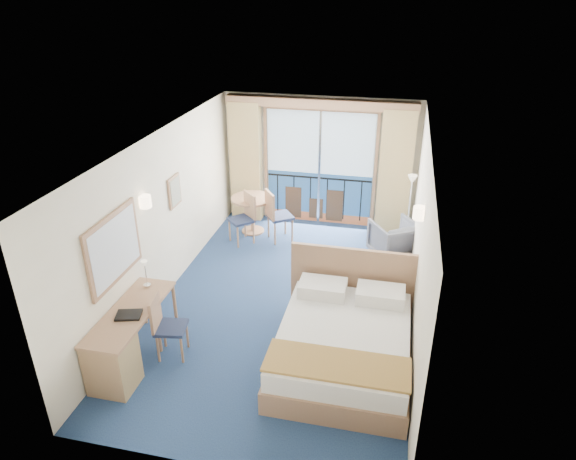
% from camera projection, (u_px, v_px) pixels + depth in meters
% --- Properties ---
extents(floor, '(6.50, 6.50, 0.00)m').
position_uv_depth(floor, '(285.00, 302.00, 8.38)').
color(floor, navy).
rests_on(floor, ground).
extents(room_walls, '(4.04, 6.54, 2.72)m').
position_uv_depth(room_walls, '(285.00, 202.00, 7.60)').
color(room_walls, silver).
rests_on(room_walls, ground).
extents(balcony_door, '(2.36, 0.03, 2.52)m').
position_uv_depth(balcony_door, '(319.00, 171.00, 10.70)').
color(balcony_door, navy).
rests_on(balcony_door, room_walls).
extents(curtain_left, '(0.65, 0.22, 2.55)m').
position_uv_depth(curtain_left, '(246.00, 162.00, 10.82)').
color(curtain_left, tan).
rests_on(curtain_left, room_walls).
extents(curtain_right, '(0.65, 0.22, 2.55)m').
position_uv_depth(curtain_right, '(395.00, 173.00, 10.21)').
color(curtain_right, tan).
rests_on(curtain_right, room_walls).
extents(pelmet, '(3.80, 0.25, 0.18)m').
position_uv_depth(pelmet, '(320.00, 103.00, 9.97)').
color(pelmet, '#9F7A56').
rests_on(pelmet, room_walls).
extents(mirror, '(0.05, 1.25, 0.95)m').
position_uv_depth(mirror, '(114.00, 248.00, 6.77)').
color(mirror, '#9F7A56').
rests_on(mirror, room_walls).
extents(wall_print, '(0.04, 0.42, 0.52)m').
position_uv_depth(wall_print, '(175.00, 191.00, 8.46)').
color(wall_print, '#9F7A56').
rests_on(wall_print, room_walls).
extents(sconce_left, '(0.18, 0.18, 0.18)m').
position_uv_depth(sconce_left, '(145.00, 202.00, 7.42)').
color(sconce_left, '#FFDCB2').
rests_on(sconce_left, room_walls).
extents(sconce_right, '(0.18, 0.18, 0.18)m').
position_uv_depth(sconce_right, '(420.00, 213.00, 7.05)').
color(sconce_right, '#FFDCB2').
rests_on(sconce_right, room_walls).
extents(bed, '(1.92, 2.28, 1.21)m').
position_uv_depth(bed, '(344.00, 342.00, 6.93)').
color(bed, '#9F7A56').
rests_on(bed, ground).
extents(nightstand, '(0.41, 0.39, 0.54)m').
position_uv_depth(nightstand, '(398.00, 291.00, 8.17)').
color(nightstand, '#9F8554').
rests_on(nightstand, ground).
extents(phone, '(0.21, 0.19, 0.08)m').
position_uv_depth(phone, '(400.00, 276.00, 7.99)').
color(phone, silver).
rests_on(phone, nightstand).
extents(armchair, '(1.06, 1.07, 0.72)m').
position_uv_depth(armchair, '(394.00, 239.00, 9.62)').
color(armchair, '#4F5460').
rests_on(armchair, ground).
extents(floor_lamp, '(0.20, 0.20, 1.44)m').
position_uv_depth(floor_lamp, '(411.00, 193.00, 9.78)').
color(floor_lamp, silver).
rests_on(floor_lamp, ground).
extents(desk, '(0.57, 1.66, 0.78)m').
position_uv_depth(desk, '(117.00, 353.00, 6.56)').
color(desk, '#9F7A56').
rests_on(desk, ground).
extents(desk_chair, '(0.48, 0.47, 0.94)m').
position_uv_depth(desk_chair, '(165.00, 323.00, 6.99)').
color(desk_chair, '#1E2948').
rests_on(desk_chair, ground).
extents(folder, '(0.38, 0.32, 0.03)m').
position_uv_depth(folder, '(129.00, 315.00, 6.70)').
color(folder, black).
rests_on(folder, desk).
extents(desk_lamp, '(0.11, 0.11, 0.40)m').
position_uv_depth(desk_lamp, '(145.00, 268.00, 7.22)').
color(desk_lamp, silver).
rests_on(desk_lamp, desk).
extents(round_table, '(0.85, 0.85, 0.76)m').
position_uv_depth(round_table, '(252.00, 206.00, 10.49)').
color(round_table, '#9F7A56').
rests_on(round_table, ground).
extents(table_chair_a, '(0.64, 0.64, 1.06)m').
position_uv_depth(table_chair_a, '(276.00, 213.00, 10.12)').
color(table_chair_a, '#1E2948').
rests_on(table_chair_a, ground).
extents(table_chair_b, '(0.62, 0.62, 1.01)m').
position_uv_depth(table_chair_b, '(245.00, 215.00, 10.10)').
color(table_chair_b, '#1E2948').
rests_on(table_chair_b, ground).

